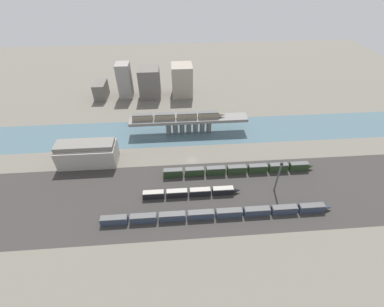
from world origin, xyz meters
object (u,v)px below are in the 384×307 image
Objects in this scene: train_yard_near at (218,214)px; warehouse_building at (87,153)px; signal_tower at (278,177)px; train_yard_far at (239,169)px; train_on_bridge at (178,116)px; train_yard_mid at (191,192)px.

train_yard_near is 70.35m from warehouse_building.
signal_tower reaches higher than train_yard_near.
train_yard_near is 5.76× the size of signal_tower.
train_yard_far is at bearing -10.20° from warehouse_building.
warehouse_building is at bearing 169.80° from train_yard_far.
train_yard_near is 30.54m from signal_tower.
warehouse_building is at bearing -152.92° from train_on_bridge.
train_yard_mid is at bearing -85.96° from train_on_bridge.
signal_tower is at bearing -16.48° from warehouse_building.
train_yard_far is (27.20, -36.50, -8.97)m from train_on_bridge.
signal_tower is (86.41, -25.56, 2.57)m from warehouse_building.
train_yard_mid is 0.59× the size of train_yard_far.
train_on_bridge is at bearing 129.73° from signal_tower.
train_yard_far is 2.60× the size of warehouse_building.
train_on_bridge reaches higher than train_yard_near.
signal_tower reaches higher than train_on_bridge.
signal_tower is at bearing -50.27° from train_on_bridge.
train_on_bridge reaches higher than train_yard_mid.
train_on_bridge is at bearing 126.69° from train_yard_far.
train_yard_mid is 55.63m from warehouse_building.
train_yard_near is 3.34× the size of warehouse_building.
train_on_bridge is 3.21× the size of signal_tower.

